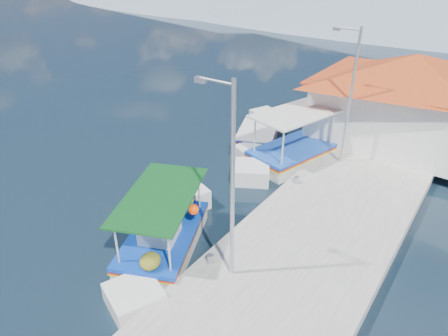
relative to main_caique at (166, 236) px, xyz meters
The scene contains 9 objects.
ground 2.83m from the main_caique, 128.63° to the right, with size 160.00×160.00×0.00m, color black.
quay 5.65m from the main_caique, 42.57° to the left, with size 5.00×44.00×0.50m, color #AFADA4.
bollards 3.70m from the main_caique, 56.16° to the left, with size 0.20×17.20×0.30m.
main_caique is the anchor object (origin of this frame).
caique_green_canopy 8.39m from the main_caique, 85.75° to the left, with size 3.59×7.34×2.85m.
caique_blue_hull 9.74m from the main_caique, 101.68° to the left, with size 3.41×5.99×1.15m.
harbor_building 13.77m from the main_caique, 70.84° to the left, with size 10.49×10.49×4.40m.
lamp_post_near 4.37m from the main_caique, ahead, with size 1.21×0.14×6.00m.
lamp_post_far 9.84m from the main_caique, 72.59° to the left, with size 1.21×0.14×6.00m.
Camera 1 is at (9.72, -5.64, 9.12)m, focal length 32.21 mm.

